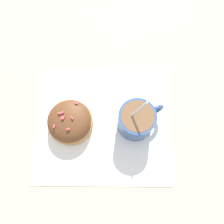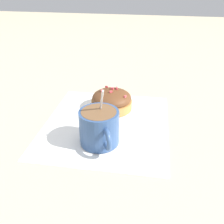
# 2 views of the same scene
# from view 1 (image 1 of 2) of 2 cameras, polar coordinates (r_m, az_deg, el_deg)

# --- Properties ---
(ground_plane) EXTENTS (3.00, 3.00, 0.00)m
(ground_plane) POSITION_cam_1_polar(r_m,az_deg,el_deg) (0.50, -2.24, -3.24)
(ground_plane) COLOR #C6B793
(paper_napkin) EXTENTS (0.31, 0.27, 0.00)m
(paper_napkin) POSITION_cam_1_polar(r_m,az_deg,el_deg) (0.50, -2.25, -3.20)
(paper_napkin) COLOR white
(paper_napkin) RESTS_ON ground_plane
(coffee_cup) EXTENTS (0.10, 0.08, 0.12)m
(coffee_cup) POSITION_cam_1_polar(r_m,az_deg,el_deg) (0.47, 6.49, -1.56)
(coffee_cup) COLOR #335184
(coffee_cup) RESTS_ON paper_napkin
(frosted_pastry) EXTENTS (0.10, 0.10, 0.05)m
(frosted_pastry) POSITION_cam_1_polar(r_m,az_deg,el_deg) (0.49, -10.96, -2.30)
(frosted_pastry) COLOR #C18442
(frosted_pastry) RESTS_ON paper_napkin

